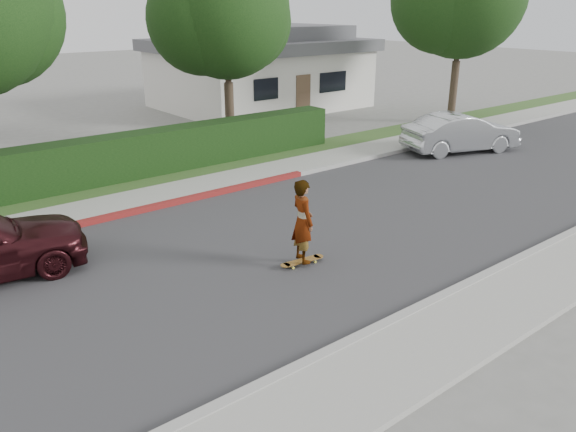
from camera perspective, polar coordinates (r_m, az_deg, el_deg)
name	(u,v)px	position (r m, az deg, el deg)	size (l,w,h in m)	color
ground	(368,217)	(15.25, 8.09, -0.06)	(120.00, 120.00, 0.00)	slate
road	(368,216)	(15.24, 8.09, -0.04)	(60.00, 8.00, 0.01)	#2D2D30
curb_near	(506,266)	(13.00, 21.30, -4.76)	(60.00, 0.20, 0.15)	#9E9E99
sidewalk_near	(546,282)	(12.65, 24.76, -6.09)	(60.00, 1.60, 0.12)	gray
curb_far	(275,179)	(18.11, -1.31, 3.76)	(60.00, 0.20, 0.15)	#9E9E99
curb_red_section	(128,213)	(15.75, -15.92, 0.31)	(12.00, 0.21, 0.15)	maroon
sidewalk_far	(259,174)	(18.81, -2.98, 4.33)	(60.00, 1.60, 0.12)	gray
planting_strip	(232,164)	(20.08, -5.67, 5.29)	(60.00, 1.60, 0.10)	#2D4C1E
hedge	(145,155)	(19.04, -14.35, 6.07)	(15.00, 1.00, 1.50)	black
tree_center	(223,17)	(22.36, -6.62, 19.43)	(5.66, 4.84, 7.44)	#33261C
house	(259,68)	(31.81, -2.96, 14.80)	(10.60, 8.60, 4.30)	beige
skateboard	(302,261)	(12.31, 1.46, -4.59)	(1.10, 0.34, 0.10)	yellow
skateboarder	(303,221)	(11.94, 1.50, -0.53)	(0.67, 0.44, 1.84)	white
car_silver	(461,133)	(22.70, 17.17, 8.07)	(1.56, 4.49, 1.48)	#B8BBBF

